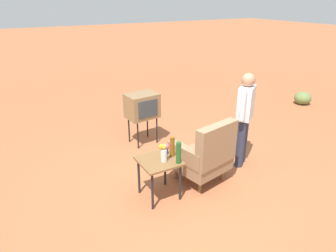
{
  "coord_description": "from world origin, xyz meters",
  "views": [
    {
      "loc": [
        2.27,
        3.34,
        2.76
      ],
      "look_at": [
        -0.17,
        -0.96,
        0.65
      ],
      "focal_mm": 32.48,
      "sensor_mm": 36.0,
      "label": 1
    }
  ],
  "objects_px": {
    "armchair": "(205,154)",
    "soda_can_blue": "(166,150)",
    "flower_vase": "(164,152)",
    "side_table": "(159,165)",
    "bottle_tall_amber": "(172,146)",
    "tv_on_stand": "(142,106)",
    "bottle_wine_green": "(179,153)",
    "person_standing": "(245,114)"
  },
  "relations": [
    {
      "from": "person_standing",
      "to": "bottle_wine_green",
      "type": "distance_m",
      "value": 1.56
    },
    {
      "from": "armchair",
      "to": "bottle_wine_green",
      "type": "height_order",
      "value": "armchair"
    },
    {
      "from": "person_standing",
      "to": "side_table",
      "type": "bearing_deg",
      "value": 4.83
    },
    {
      "from": "side_table",
      "to": "soda_can_blue",
      "type": "xyz_separation_m",
      "value": [
        -0.17,
        -0.11,
        0.15
      ]
    },
    {
      "from": "side_table",
      "to": "person_standing",
      "type": "xyz_separation_m",
      "value": [
        -1.71,
        -0.14,
        0.41
      ]
    },
    {
      "from": "armchair",
      "to": "side_table",
      "type": "bearing_deg",
      "value": -0.35
    },
    {
      "from": "soda_can_blue",
      "to": "bottle_wine_green",
      "type": "bearing_deg",
      "value": 95.39
    },
    {
      "from": "armchair",
      "to": "bottle_wine_green",
      "type": "distance_m",
      "value": 0.69
    },
    {
      "from": "side_table",
      "to": "person_standing",
      "type": "relative_size",
      "value": 0.37
    },
    {
      "from": "tv_on_stand",
      "to": "soda_can_blue",
      "type": "relative_size",
      "value": 8.44
    },
    {
      "from": "person_standing",
      "to": "flower_vase",
      "type": "height_order",
      "value": "person_standing"
    },
    {
      "from": "side_table",
      "to": "bottle_tall_amber",
      "type": "relative_size",
      "value": 2.05
    },
    {
      "from": "side_table",
      "to": "bottle_tall_amber",
      "type": "distance_m",
      "value": 0.33
    },
    {
      "from": "soda_can_blue",
      "to": "bottle_tall_amber",
      "type": "xyz_separation_m",
      "value": [
        -0.06,
        0.09,
        0.09
      ]
    },
    {
      "from": "person_standing",
      "to": "bottle_tall_amber",
      "type": "relative_size",
      "value": 5.47
    },
    {
      "from": "tv_on_stand",
      "to": "bottle_wine_green",
      "type": "distance_m",
      "value": 2.01
    },
    {
      "from": "soda_can_blue",
      "to": "bottle_tall_amber",
      "type": "relative_size",
      "value": 0.41
    },
    {
      "from": "tv_on_stand",
      "to": "bottle_tall_amber",
      "type": "height_order",
      "value": "tv_on_stand"
    },
    {
      "from": "armchair",
      "to": "flower_vase",
      "type": "distance_m",
      "value": 0.81
    },
    {
      "from": "person_standing",
      "to": "flower_vase",
      "type": "distance_m",
      "value": 1.69
    },
    {
      "from": "armchair",
      "to": "soda_can_blue",
      "type": "distance_m",
      "value": 0.67
    },
    {
      "from": "side_table",
      "to": "bottle_tall_amber",
      "type": "height_order",
      "value": "bottle_tall_amber"
    },
    {
      "from": "bottle_wine_green",
      "to": "flower_vase",
      "type": "height_order",
      "value": "bottle_wine_green"
    },
    {
      "from": "bottle_tall_amber",
      "to": "soda_can_blue",
      "type": "bearing_deg",
      "value": -56.67
    },
    {
      "from": "flower_vase",
      "to": "person_standing",
      "type": "bearing_deg",
      "value": -172.94
    },
    {
      "from": "side_table",
      "to": "bottle_wine_green",
      "type": "relative_size",
      "value": 1.92
    },
    {
      "from": "side_table",
      "to": "soda_can_blue",
      "type": "height_order",
      "value": "soda_can_blue"
    },
    {
      "from": "bottle_wine_green",
      "to": "soda_can_blue",
      "type": "relative_size",
      "value": 2.62
    },
    {
      "from": "person_standing",
      "to": "flower_vase",
      "type": "relative_size",
      "value": 6.19
    },
    {
      "from": "armchair",
      "to": "tv_on_stand",
      "type": "height_order",
      "value": "armchair"
    },
    {
      "from": "person_standing",
      "to": "bottle_tall_amber",
      "type": "xyz_separation_m",
      "value": [
        1.48,
        0.13,
        -0.17
      ]
    },
    {
      "from": "side_table",
      "to": "tv_on_stand",
      "type": "relative_size",
      "value": 0.6
    },
    {
      "from": "person_standing",
      "to": "bottle_wine_green",
      "type": "xyz_separation_m",
      "value": [
        1.51,
        0.35,
        -0.16
      ]
    },
    {
      "from": "side_table",
      "to": "soda_can_blue",
      "type": "relative_size",
      "value": 5.03
    },
    {
      "from": "soda_can_blue",
      "to": "flower_vase",
      "type": "height_order",
      "value": "flower_vase"
    },
    {
      "from": "bottle_tall_amber",
      "to": "flower_vase",
      "type": "distance_m",
      "value": 0.2
    },
    {
      "from": "flower_vase",
      "to": "bottle_tall_amber",
      "type": "bearing_deg",
      "value": -156.24
    },
    {
      "from": "bottle_wine_green",
      "to": "bottle_tall_amber",
      "type": "height_order",
      "value": "bottle_wine_green"
    },
    {
      "from": "armchair",
      "to": "flower_vase",
      "type": "xyz_separation_m",
      "value": [
        0.76,
        0.06,
        0.26
      ]
    },
    {
      "from": "bottle_tall_amber",
      "to": "bottle_wine_green",
      "type": "bearing_deg",
      "value": 82.76
    },
    {
      "from": "tv_on_stand",
      "to": "person_standing",
      "type": "distance_m",
      "value": 2.0
    },
    {
      "from": "side_table",
      "to": "bottle_wine_green",
      "type": "height_order",
      "value": "bottle_wine_green"
    }
  ]
}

